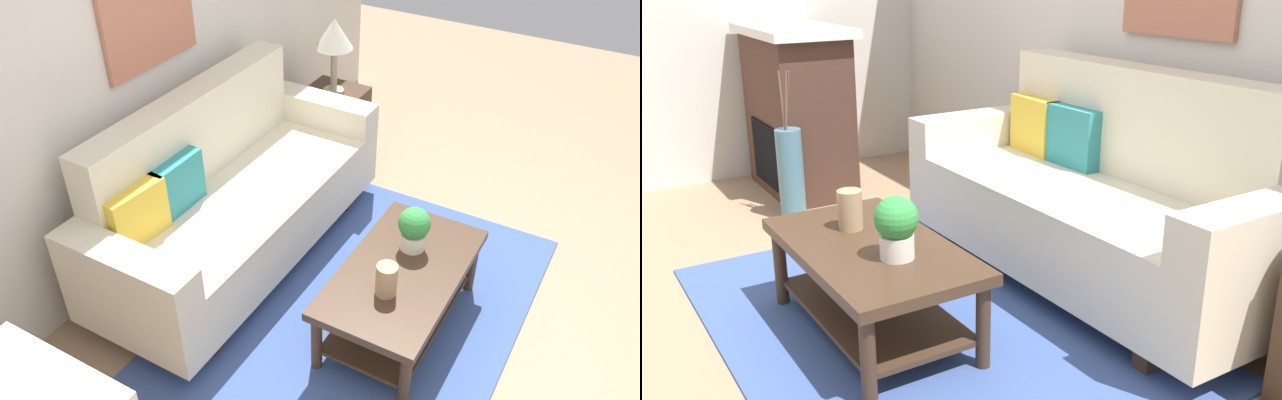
% 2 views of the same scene
% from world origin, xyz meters
% --- Properties ---
extents(ground_plane, '(9.53, 9.53, 0.00)m').
position_xyz_m(ground_plane, '(0.00, 0.00, 0.00)').
color(ground_plane, '#9E7F60').
extents(wall_back, '(5.53, 0.10, 2.70)m').
position_xyz_m(wall_back, '(0.00, 1.97, 1.35)').
color(wall_back, silver).
rests_on(wall_back, ground_plane).
extents(area_rug, '(2.37, 1.76, 0.01)m').
position_xyz_m(area_rug, '(0.00, 0.50, 0.01)').
color(area_rug, '#3D5693').
rests_on(area_rug, ground_plane).
extents(couch, '(2.13, 0.84, 1.08)m').
position_xyz_m(couch, '(0.07, 1.43, 0.43)').
color(couch, beige).
rests_on(couch, ground_plane).
extents(throw_pillow_mustard, '(0.37, 0.15, 0.32)m').
position_xyz_m(throw_pillow_mustard, '(-0.59, 1.56, 0.68)').
color(throw_pillow_mustard, gold).
rests_on(throw_pillow_mustard, couch).
extents(throw_pillow_teal, '(0.36, 0.12, 0.32)m').
position_xyz_m(throw_pillow_teal, '(-0.26, 1.56, 0.68)').
color(throw_pillow_teal, teal).
rests_on(throw_pillow_teal, couch).
extents(coffee_table, '(1.10, 0.60, 0.43)m').
position_xyz_m(coffee_table, '(-0.02, 0.24, 0.31)').
color(coffee_table, '#422D1E').
rests_on(coffee_table, ground_plane).
extents(tabletop_vase, '(0.11, 0.11, 0.18)m').
position_xyz_m(tabletop_vase, '(-0.23, 0.25, 0.52)').
color(tabletop_vase, tan).
rests_on(tabletop_vase, coffee_table).
extents(potted_plant_tabletop, '(0.18, 0.18, 0.26)m').
position_xyz_m(potted_plant_tabletop, '(0.17, 0.27, 0.57)').
color(potted_plant_tabletop, white).
rests_on(potted_plant_tabletop, coffee_table).
extents(side_table, '(0.44, 0.44, 0.56)m').
position_xyz_m(side_table, '(1.43, 1.47, 0.28)').
color(side_table, '#422D1E').
rests_on(side_table, ground_plane).
extents(table_lamp, '(0.28, 0.28, 0.57)m').
position_xyz_m(table_lamp, '(1.43, 1.47, 0.99)').
color(table_lamp, gray).
rests_on(table_lamp, side_table).
extents(framed_painting, '(0.70, 0.03, 0.67)m').
position_xyz_m(framed_painting, '(0.07, 1.90, 1.55)').
color(framed_painting, '#B77056').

